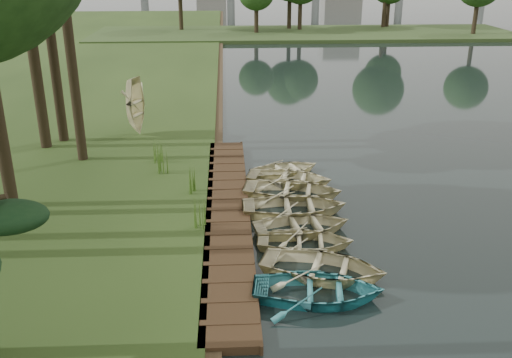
{
  "coord_description": "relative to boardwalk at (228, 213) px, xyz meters",
  "views": [
    {
      "loc": [
        -1.58,
        -19.24,
        9.08
      ],
      "look_at": [
        -0.53,
        0.4,
        1.31
      ],
      "focal_mm": 40.0,
      "sensor_mm": 36.0,
      "label": 1
    }
  ],
  "objects": [
    {
      "name": "reeds_1",
      "position": [
        -1.26,
        1.69,
        0.64
      ],
      "size": [
        0.6,
        0.6,
        0.98
      ],
      "primitive_type": "cone",
      "color": "#3F661E",
      "rests_on": "bank"
    },
    {
      "name": "reeds_3",
      "position": [
        -3.07,
        5.42,
        0.64
      ],
      "size": [
        0.6,
        0.6,
        0.98
      ],
      "primitive_type": "cone",
      "color": "#3F661E",
      "rests_on": "bank"
    },
    {
      "name": "rowboat_0",
      "position": [
        2.49,
        -5.7,
        0.28
      ],
      "size": [
        3.96,
        3.05,
        0.76
      ],
      "primitive_type": "imported",
      "rotation": [
        0.0,
        0.0,
        1.45
      ],
      "color": "teal",
      "rests_on": "water"
    },
    {
      "name": "reeds_2",
      "position": [
        -2.76,
        3.93,
        0.72
      ],
      "size": [
        0.6,
        0.6,
        1.14
      ],
      "primitive_type": "cone",
      "color": "#3F661E",
      "rests_on": "bank"
    },
    {
      "name": "rowboat_2",
      "position": [
        2.53,
        -2.71,
        0.23
      ],
      "size": [
        3.39,
        2.58,
        0.66
      ],
      "primitive_type": "imported",
      "rotation": [
        0.0,
        0.0,
        1.47
      ],
      "color": "beige",
      "rests_on": "water"
    },
    {
      "name": "ground",
      "position": [
        1.6,
        0.0,
        -0.15
      ],
      "size": [
        300.0,
        300.0,
        0.0
      ],
      "primitive_type": "plane",
      "color": "#3D2F1D"
    },
    {
      "name": "rowboat_1",
      "position": [
        2.82,
        -4.49,
        0.29
      ],
      "size": [
        4.43,
        3.76,
        0.78
      ],
      "primitive_type": "imported",
      "rotation": [
        0.0,
        0.0,
        1.24
      ],
      "color": "beige",
      "rests_on": "water"
    },
    {
      "name": "rowboat_7",
      "position": [
        2.57,
        4.07,
        0.22
      ],
      "size": [
        3.64,
        3.11,
        0.64
      ],
      "primitive_type": "imported",
      "rotation": [
        0.0,
        0.0,
        1.92
      ],
      "color": "beige",
      "rests_on": "water"
    },
    {
      "name": "rowboat_4",
      "position": [
        2.47,
        -0.06,
        0.3
      ],
      "size": [
        3.91,
        2.81,
        0.8
      ],
      "primitive_type": "imported",
      "rotation": [
        0.0,
        0.0,
        1.56
      ],
      "color": "beige",
      "rests_on": "water"
    },
    {
      "name": "stored_rowboat",
      "position": [
        -4.59,
        9.63,
        0.46
      ],
      "size": [
        3.56,
        3.05,
        0.62
      ],
      "primitive_type": "imported",
      "rotation": [
        3.14,
        0.0,
        1.22
      ],
      "color": "beige",
      "rests_on": "bank"
    },
    {
      "name": "boardwalk",
      "position": [
        0.0,
        0.0,
        0.0
      ],
      "size": [
        1.6,
        16.0,
        0.3
      ],
      "primitive_type": "cube",
      "color": "#362515",
      "rests_on": "ground"
    },
    {
      "name": "rowboat_3",
      "position": [
        2.57,
        -1.59,
        0.25
      ],
      "size": [
        3.73,
        2.92,
        0.7
      ],
      "primitive_type": "imported",
      "rotation": [
        0.0,
        0.0,
        1.72
      ],
      "color": "beige",
      "rests_on": "water"
    },
    {
      "name": "peninsula",
      "position": [
        9.6,
        50.0,
        0.08
      ],
      "size": [
        50.0,
        14.0,
        0.45
      ],
      "primitive_type": "cube",
      "color": "#334920",
      "rests_on": "ground"
    },
    {
      "name": "reeds_0",
      "position": [
        -1.0,
        -1.39,
        0.67
      ],
      "size": [
        0.6,
        0.6,
        1.03
      ],
      "primitive_type": "cone",
      "color": "#3F661E",
      "rests_on": "bank"
    },
    {
      "name": "rowboat_5",
      "position": [
        2.58,
        1.48,
        0.3
      ],
      "size": [
        4.36,
        3.48,
        0.81
      ],
      "primitive_type": "imported",
      "rotation": [
        0.0,
        0.0,
        1.37
      ],
      "color": "beige",
      "rests_on": "water"
    },
    {
      "name": "rowboat_6",
      "position": [
        2.6,
        2.87,
        0.27
      ],
      "size": [
        4.08,
        3.37,
        0.73
      ],
      "primitive_type": "imported",
      "rotation": [
        0.0,
        0.0,
        1.31
      ],
      "color": "beige",
      "rests_on": "water"
    }
  ]
}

